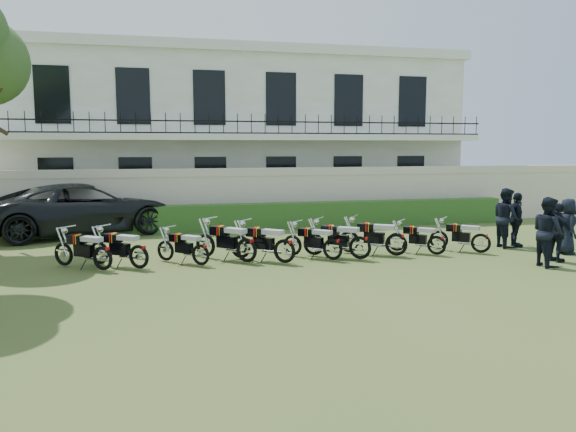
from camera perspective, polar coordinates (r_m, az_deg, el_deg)
The scene contains 20 objects.
ground at distance 14.29m, azimuth 2.32°, elevation -5.63°, with size 100.00×100.00×0.00m, color #3A5421.
perimeter_wall at distance 21.83m, azimuth -3.39°, elevation 1.93°, with size 30.00×0.35×2.30m.
hedge at distance 21.33m, azimuth -0.35°, elevation 0.00°, with size 18.00×0.60×1.00m, color #254E1C.
building at distance 27.63m, azimuth -5.62°, elevation 8.28°, with size 20.40×9.60×7.40m.
motorcycle_0 at distance 14.94m, azimuth -18.33°, elevation -3.52°, with size 1.59×1.27×1.06m.
motorcycle_1 at distance 14.87m, azimuth -14.92°, elevation -3.44°, with size 1.59×1.28×1.06m.
motorcycle_2 at distance 14.96m, azimuth -8.87°, elevation -3.39°, with size 1.36×1.27×0.97m.
motorcycle_3 at distance 15.16m, azimuth -4.23°, elevation -2.87°, with size 1.55×1.55×1.14m.
motorcycle_4 at distance 15.04m, azimuth -0.35°, elevation -2.98°, with size 1.61×1.41×1.11m.
motorcycle_5 at distance 15.51m, azimuth 4.57°, elevation -2.85°, with size 1.41×1.36×1.02m.
motorcycle_6 at distance 15.68m, azimuth 7.35°, elevation -2.63°, with size 1.66×1.32×1.10m.
motorcycle_7 at distance 16.34m, azimuth 10.96°, elevation -2.31°, with size 1.73×1.22×1.11m.
motorcycle_8 at distance 16.76m, azimuth 14.88°, elevation -2.42°, with size 1.34×1.25×0.95m.
motorcycle_9 at distance 17.42m, azimuth 19.03°, elevation -2.17°, with size 1.38×1.30×0.99m.
suv at distance 21.34m, azimuth -19.94°, elevation 0.70°, with size 3.04×6.59×1.83m, color black.
officer_1 at distance 16.21m, azimuth 24.88°, elevation -1.46°, with size 0.89×0.70×1.84m, color black.
officer_2 at distance 16.95m, azimuth 25.71°, elevation -1.54°, with size 0.95×0.39×1.62m, color black.
officer_3 at distance 18.34m, azimuth 26.48°, elevation -0.94°, with size 0.80×0.52×1.64m, color black.
officer_4 at distance 18.73m, azimuth 21.26°, elevation -0.17°, with size 0.90×0.70×1.86m, color black.
officer_5 at distance 18.95m, azimuth 22.20°, elevation -0.36°, with size 1.00×0.42×1.71m, color black.
Camera 1 is at (-3.80, -13.41, 3.17)m, focal length 35.00 mm.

